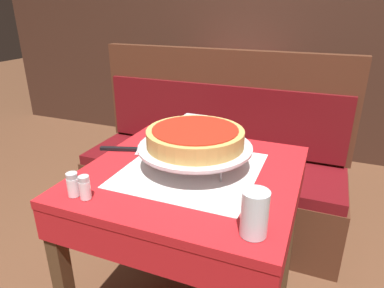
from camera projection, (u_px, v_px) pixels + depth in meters
name	position (u px, v px, depth m)	size (l,w,h in m)	color
dining_table_front	(191.00, 194.00, 1.25)	(0.74, 0.74, 0.75)	red
dining_table_rear	(228.00, 89.00, 2.78)	(0.73, 0.73, 0.76)	red
booth_bench	(211.00, 177.00, 2.11)	(1.55, 0.49, 1.06)	#4C2819
back_wall_panel	(286.00, 17.00, 2.84)	(6.00, 0.04, 2.40)	#3D2319
pizza_pan_stand	(195.00, 148.00, 1.21)	(0.40, 0.40, 0.08)	#ADADB2
deep_dish_pizza	(195.00, 137.00, 1.19)	(0.34, 0.34, 0.06)	tan
pizza_server	(135.00, 150.00, 1.37)	(0.26, 0.13, 0.01)	#BCBCC1
water_glass_near	(255.00, 213.00, 0.85)	(0.07, 0.07, 0.12)	silver
salt_shaker	(73.00, 185.00, 1.04)	(0.04, 0.04, 0.08)	silver
pepper_shaker	(85.00, 188.00, 1.02)	(0.03, 0.03, 0.07)	silver
napkin_holder	(195.00, 125.00, 1.52)	(0.10, 0.05, 0.09)	#B2B2B7
condiment_caddy	(219.00, 70.00, 2.76)	(0.12, 0.12, 0.17)	black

